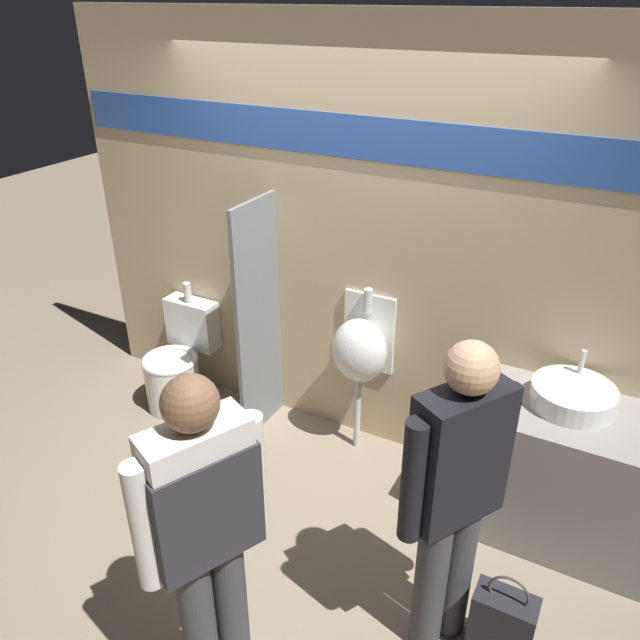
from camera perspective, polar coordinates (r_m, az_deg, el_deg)
ground_plane at (r=4.15m, az=-1.14°, el=-13.91°), size 16.00×16.00×0.00m
display_wall at (r=3.89m, az=3.02°, el=6.68°), size 4.10×0.07×2.70m
sink_counter at (r=3.78m, az=21.45°, el=-13.02°), size 1.05×0.60×0.82m
sink_basin at (r=3.56m, az=22.12°, el=-6.45°), size 0.44×0.44×0.26m
cell_phone at (r=3.46m, az=17.20°, el=-7.71°), size 0.07×0.14×0.01m
divider_near_counter at (r=4.15m, az=-5.66°, el=-0.13°), size 0.03×0.48×1.66m
urinal_near_counter at (r=3.96m, az=3.71°, el=-2.73°), size 0.36×0.30×1.14m
toilet at (r=4.75m, az=-12.87°, el=-4.08°), size 0.41×0.57×0.90m
person_in_vest at (r=2.59m, az=-10.53°, el=-17.78°), size 0.36×0.52×1.61m
person_with_lanyard at (r=2.78m, az=12.21°, el=-15.20°), size 0.37×0.50×1.63m
shopping_bag at (r=3.27m, az=16.25°, el=-25.35°), size 0.28×0.15×0.53m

